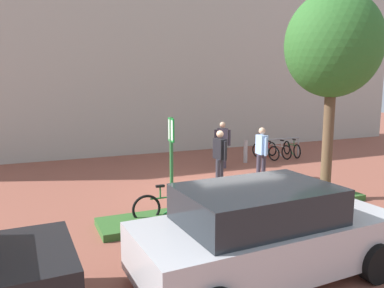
# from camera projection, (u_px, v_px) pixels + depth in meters

# --- Properties ---
(ground_plane) EXTENTS (60.00, 60.00, 0.00)m
(ground_plane) POSITION_uv_depth(u_px,v_px,m) (226.00, 192.00, 11.10)
(ground_plane) COLOR brown
(building_facade) EXTENTS (28.00, 1.20, 10.00)m
(building_facade) POSITION_uv_depth(u_px,v_px,m) (149.00, 41.00, 16.99)
(building_facade) COLOR #B2ADA3
(building_facade) RESTS_ON ground
(planter_strip) EXTENTS (7.00, 1.10, 0.16)m
(planter_strip) POSITION_uv_depth(u_px,v_px,m) (243.00, 208.00, 9.37)
(planter_strip) COLOR #336028
(planter_strip) RESTS_ON ground
(tree_sidewalk) EXTENTS (2.46, 2.46, 5.46)m
(tree_sidewalk) POSITION_uv_depth(u_px,v_px,m) (333.00, 46.00, 9.73)
(tree_sidewalk) COLOR brown
(tree_sidewalk) RESTS_ON ground
(parking_sign_post) EXTENTS (0.08, 0.36, 2.40)m
(parking_sign_post) POSITION_uv_depth(u_px,v_px,m) (171.00, 154.00, 8.41)
(parking_sign_post) COLOR #2D7238
(parking_sign_post) RESTS_ON ground
(bike_at_sign) EXTENTS (1.68, 0.42, 0.86)m
(bike_at_sign) POSITION_uv_depth(u_px,v_px,m) (168.00, 206.00, 8.74)
(bike_at_sign) COLOR black
(bike_at_sign) RESTS_ON ground
(bike_rack_cluster) EXTENTS (2.11, 1.57, 0.83)m
(bike_rack_cluster) POSITION_uv_depth(u_px,v_px,m) (279.00, 150.00, 16.13)
(bike_rack_cluster) COLOR #99999E
(bike_rack_cluster) RESTS_ON ground
(bollard_steel) EXTENTS (0.16, 0.16, 0.90)m
(bollard_steel) POSITION_uv_depth(u_px,v_px,m) (245.00, 151.00, 15.10)
(bollard_steel) COLOR #ADADB2
(bollard_steel) RESTS_ON ground
(person_suited_dark) EXTENTS (0.54, 0.44, 1.72)m
(person_suited_dark) POSITION_uv_depth(u_px,v_px,m) (222.00, 142.00, 14.16)
(person_suited_dark) COLOR #383342
(person_suited_dark) RESTS_ON ground
(person_suited_navy) EXTENTS (0.37, 0.60, 1.72)m
(person_suited_navy) POSITION_uv_depth(u_px,v_px,m) (220.00, 154.00, 11.58)
(person_suited_navy) COLOR #2D2D38
(person_suited_navy) RESTS_ON ground
(person_shirt_white) EXTENTS (0.44, 0.61, 1.72)m
(person_shirt_white) POSITION_uv_depth(u_px,v_px,m) (262.00, 150.00, 12.37)
(person_shirt_white) COLOR #383342
(person_shirt_white) RESTS_ON ground
(car_silver_sedan) EXTENTS (4.38, 2.18, 1.54)m
(car_silver_sedan) POSITION_uv_depth(u_px,v_px,m) (264.00, 233.00, 6.09)
(car_silver_sedan) COLOR #B7B7BC
(car_silver_sedan) RESTS_ON ground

